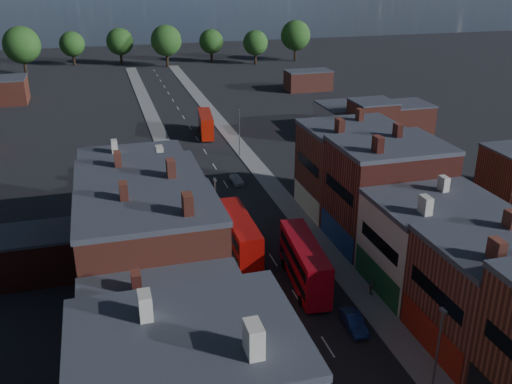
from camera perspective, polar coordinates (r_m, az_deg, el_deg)
pavement_west at (r=86.18m, az=-7.57°, el=0.86°), size 3.00×200.00×0.12m
pavement_east at (r=88.72m, az=0.75°, el=1.70°), size 3.00×200.00×0.12m
terrace_west at (r=38.83m, az=-7.82°, el=-17.91°), size 12.00×80.00×12.95m
lamp_post_1 at (r=45.68m, az=17.73°, el=-14.70°), size 0.25×0.70×8.12m
lamp_post_2 at (r=66.36m, az=-4.05°, el=-1.41°), size 0.25×0.70×8.12m
lamp_post_3 at (r=96.08m, az=-1.68°, el=6.26°), size 0.25×0.70×8.12m
bus_0 at (r=63.82m, az=-1.71°, el=-4.40°), size 2.98×11.51×4.96m
bus_1 at (r=58.80m, az=4.87°, el=-7.01°), size 3.61×11.54×4.90m
bus_2 at (r=108.84m, az=-5.05°, el=6.82°), size 3.44×10.17×4.31m
car_1 at (r=53.99m, az=9.75°, el=-12.71°), size 1.78×4.27×1.37m
car_2 at (r=68.95m, az=-2.00°, el=-4.24°), size 1.78×3.83×1.06m
car_3 at (r=85.56m, az=-1.95°, el=1.25°), size 1.79×3.96×1.13m
ped_1 at (r=57.40m, az=-3.94°, el=-9.70°), size 0.92×0.62×1.75m
ped_3 at (r=58.84m, az=11.45°, el=-9.31°), size 0.59×1.04×1.67m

